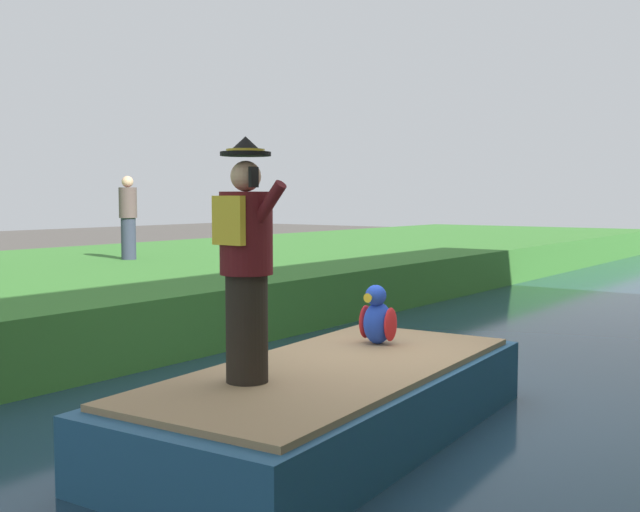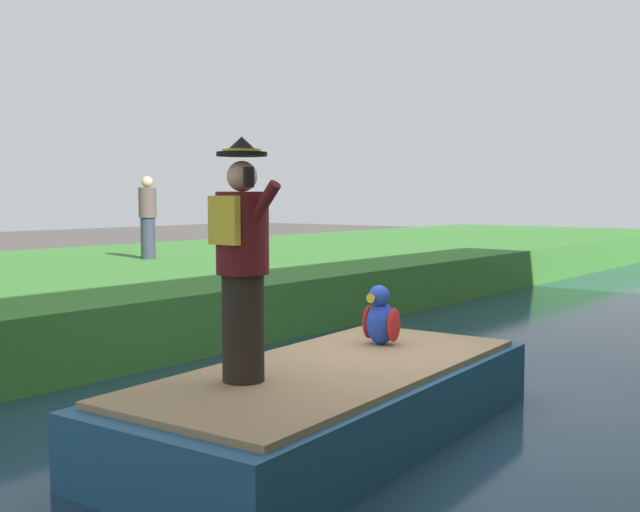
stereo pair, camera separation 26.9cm
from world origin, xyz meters
TOP-DOWN VIEW (x-y plane):
  - ground_plane at (0.00, 0.00)m, footprint 80.00×80.00m
  - canal_water at (0.00, 0.00)m, footprint 6.35×48.00m
  - boat at (0.00, -0.87)m, footprint 2.11×4.32m
  - person_pirate at (-0.20, -1.71)m, footprint 0.61×0.42m
  - parrot_plush at (-0.21, 0.16)m, footprint 0.36×0.35m
  - person_bystander at (-8.05, 3.65)m, footprint 0.34×0.34m

SIDE VIEW (x-z plane):
  - ground_plane at x=0.00m, z-range 0.00..0.00m
  - canal_water at x=0.00m, z-range 0.00..0.10m
  - boat at x=0.00m, z-range 0.10..0.71m
  - parrot_plush at x=-0.21m, z-range 0.67..1.24m
  - person_pirate at x=-0.20m, z-range 0.71..2.56m
  - person_bystander at x=-8.05m, z-range 0.92..2.52m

